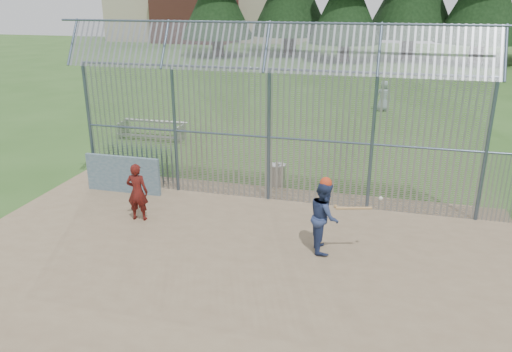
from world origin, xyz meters
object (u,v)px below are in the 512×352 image
(onlooker, at_px, (137,192))
(bleacher, at_px, (152,130))
(trash_can, at_px, (278,175))
(dugout_wall, at_px, (123,174))
(batter, at_px, (324,217))

(onlooker, bearing_deg, bleacher, -72.51)
(onlooker, bearing_deg, trash_can, -137.38)
(dugout_wall, xyz_separation_m, batter, (6.66, -2.24, 0.29))
(batter, xyz_separation_m, trash_can, (-2.04, 4.07, -0.53))
(batter, bearing_deg, dugout_wall, 57.28)
(batter, height_order, bleacher, batter)
(dugout_wall, distance_m, onlooker, 2.28)
(batter, bearing_deg, trash_can, 12.46)
(trash_can, relative_size, bleacher, 0.27)
(dugout_wall, xyz_separation_m, onlooker, (1.43, -1.77, 0.22))
(batter, relative_size, trash_can, 2.18)
(batter, relative_size, onlooker, 1.08)
(bleacher, bearing_deg, onlooker, -66.72)
(dugout_wall, relative_size, onlooker, 1.52)
(trash_can, bearing_deg, batter, -63.40)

